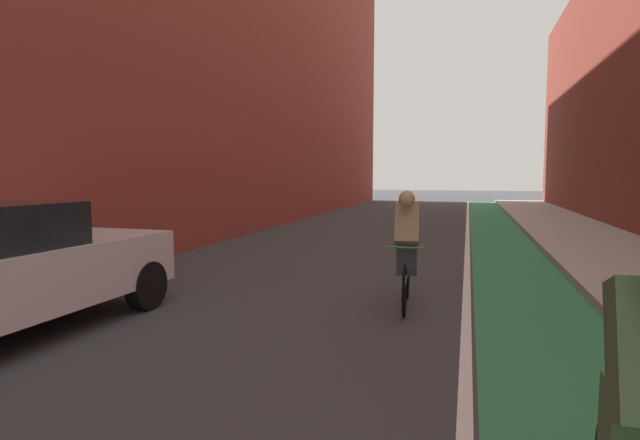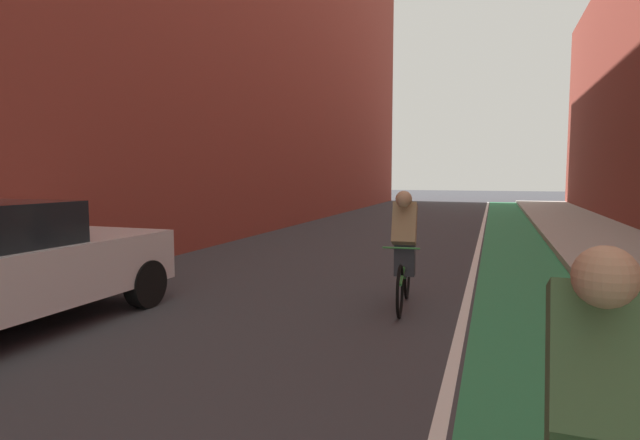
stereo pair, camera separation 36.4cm
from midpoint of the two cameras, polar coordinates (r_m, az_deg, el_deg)
ground_plane at (r=12.02m, az=7.10°, el=-3.74°), size 96.77×96.77×0.00m
bike_lane_paint at (r=13.78m, az=21.72°, el=-2.92°), size 1.60×43.99×0.00m
lane_divider_stripe at (r=13.76m, az=17.97°, el=-2.82°), size 0.12×43.99×0.00m
sidewalk_right at (r=14.07m, az=30.92°, el=-2.85°), size 2.90×43.99×0.14m
cyclist_mid at (r=2.50m, az=31.63°, el=-20.13°), size 0.48×1.69×1.60m
cyclist_trailing at (r=7.17m, az=10.82°, el=-2.92°), size 0.48×1.74×1.62m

